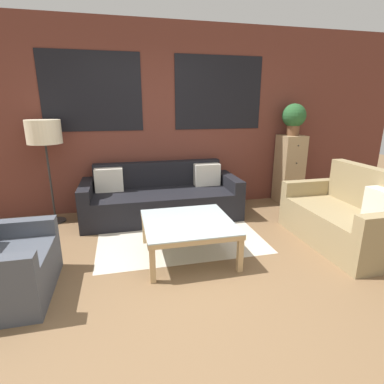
{
  "coord_description": "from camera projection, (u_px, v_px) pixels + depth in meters",
  "views": [
    {
      "loc": [
        -0.6,
        -2.31,
        1.63
      ],
      "look_at": [
        0.25,
        1.27,
        0.55
      ],
      "focal_mm": 28.0,
      "sensor_mm": 36.0,
      "label": 1
    }
  ],
  "objects": [
    {
      "name": "ground_plane",
      "position": [
        197.0,
        289.0,
        2.74
      ],
      "size": [
        16.0,
        16.0,
        0.0
      ],
      "primitive_type": "plane",
      "color": "brown"
    },
    {
      "name": "wall_back_brick",
      "position": [
        159.0,
        119.0,
        4.63
      ],
      "size": [
        8.4,
        0.09,
        2.8
      ],
      "color": "brown",
      "rests_on": "ground_plane"
    },
    {
      "name": "rug",
      "position": [
        178.0,
        234.0,
        3.9
      ],
      "size": [
        2.02,
        1.54,
        0.0
      ],
      "color": "beige",
      "rests_on": "ground_plane"
    },
    {
      "name": "couch_dark",
      "position": [
        162.0,
        199.0,
        4.48
      ],
      "size": [
        2.27,
        0.88,
        0.78
      ],
      "color": "black",
      "rests_on": "ground_plane"
    },
    {
      "name": "settee_vintage",
      "position": [
        346.0,
        219.0,
        3.59
      ],
      "size": [
        0.8,
        1.49,
        0.92
      ],
      "color": "#99845B",
      "rests_on": "ground_plane"
    },
    {
      "name": "coffee_table",
      "position": [
        188.0,
        226.0,
        3.26
      ],
      "size": [
        0.95,
        0.95,
        0.41
      ],
      "color": "silver",
      "rests_on": "ground_plane"
    },
    {
      "name": "floor_lamp",
      "position": [
        44.0,
        135.0,
        3.99
      ],
      "size": [
        0.45,
        0.45,
        1.44
      ],
      "color": "#2D2D2D",
      "rests_on": "ground_plane"
    },
    {
      "name": "drawer_cabinet",
      "position": [
        289.0,
        169.0,
        5.08
      ],
      "size": [
        0.37,
        0.42,
        1.14
      ],
      "color": "tan",
      "rests_on": "ground_plane"
    },
    {
      "name": "potted_plant",
      "position": [
        294.0,
        117.0,
        4.84
      ],
      "size": [
        0.38,
        0.38,
        0.51
      ],
      "color": "brown",
      "rests_on": "drawer_cabinet"
    }
  ]
}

